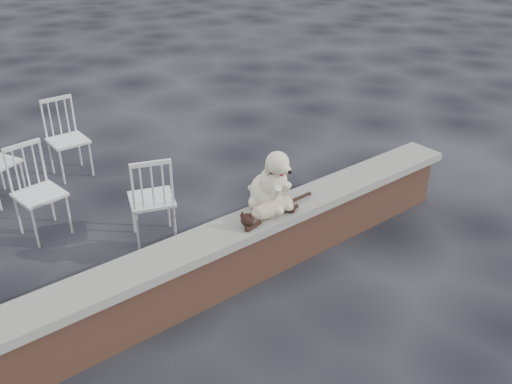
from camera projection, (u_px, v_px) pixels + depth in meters
ground at (195, 302)px, 4.78m from camera, size 60.00×60.00×0.00m
brick_wall at (193, 278)px, 4.66m from camera, size 6.00×0.30×0.50m
capstone at (191, 249)px, 4.52m from camera, size 6.20×0.40×0.08m
dog at (268, 177)px, 4.91m from camera, size 0.39×0.51×0.59m
cat at (272, 207)px, 4.86m from camera, size 1.01×0.24×0.17m
chair_b at (68, 139)px, 6.69m from camera, size 0.57×0.57×0.94m
chair_c at (151, 198)px, 5.42m from camera, size 0.72×0.72×0.94m
chair_a at (39, 193)px, 5.51m from camera, size 0.63×0.63×0.94m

